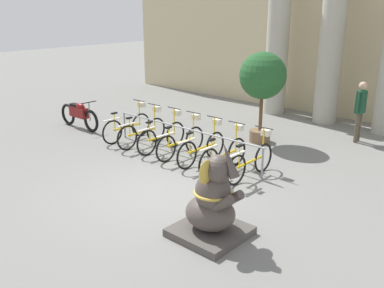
# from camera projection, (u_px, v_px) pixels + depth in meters

# --- Properties ---
(ground_plane) EXTENTS (60.00, 60.00, 0.00)m
(ground_plane) POSITION_uv_depth(u_px,v_px,m) (162.00, 191.00, 9.07)
(ground_plane) COLOR slate
(building_facade) EXTENTS (20.00, 0.20, 6.00)m
(building_facade) POSITION_uv_depth(u_px,v_px,m) (346.00, 29.00, 14.20)
(building_facade) COLOR #C6B78E
(building_facade) RESTS_ON ground_plane
(column_left) EXTENTS (0.97, 0.97, 5.16)m
(column_left) POSITION_uv_depth(u_px,v_px,m) (278.00, 39.00, 14.88)
(column_left) COLOR #ADA899
(column_left) RESTS_ON ground_plane
(column_middle) EXTENTS (0.97, 0.97, 5.16)m
(column_middle) POSITION_uv_depth(u_px,v_px,m) (332.00, 42.00, 13.62)
(column_middle) COLOR #ADA899
(column_middle) RESTS_ON ground_plane
(bike_rack) EXTENTS (4.91, 0.05, 0.77)m
(bike_rack) POSITION_uv_depth(u_px,v_px,m) (184.00, 133.00, 11.01)
(bike_rack) COLOR gray
(bike_rack) RESTS_ON ground_plane
(bicycle_0) EXTENTS (0.48, 1.76, 1.11)m
(bicycle_0) POSITION_uv_depth(u_px,v_px,m) (128.00, 126.00, 12.39)
(bicycle_0) COLOR black
(bicycle_0) RESTS_ON ground_plane
(bicycle_1) EXTENTS (0.48, 1.76, 1.11)m
(bicycle_1) POSITION_uv_depth(u_px,v_px,m) (143.00, 131.00, 11.89)
(bicycle_1) COLOR black
(bicycle_1) RESTS_ON ground_plane
(bicycle_2) EXTENTS (0.48, 1.76, 1.11)m
(bicycle_2) POSITION_uv_depth(u_px,v_px,m) (163.00, 135.00, 11.48)
(bicycle_2) COLOR black
(bicycle_2) RESTS_ON ground_plane
(bicycle_3) EXTENTS (0.48, 1.76, 1.11)m
(bicycle_3) POSITION_uv_depth(u_px,v_px,m) (182.00, 141.00, 11.01)
(bicycle_3) COLOR black
(bicycle_3) RESTS_ON ground_plane
(bicycle_4) EXTENTS (0.48, 1.76, 1.11)m
(bicycle_4) POSITION_uv_depth(u_px,v_px,m) (202.00, 147.00, 10.54)
(bicycle_4) COLOR black
(bicycle_4) RESTS_ON ground_plane
(bicycle_5) EXTENTS (0.48, 1.76, 1.11)m
(bicycle_5) POSITION_uv_depth(u_px,v_px,m) (224.00, 154.00, 10.05)
(bicycle_5) COLOR black
(bicycle_5) RESTS_ON ground_plane
(bicycle_6) EXTENTS (0.48, 1.76, 1.11)m
(bicycle_6) POSITION_uv_depth(u_px,v_px,m) (251.00, 160.00, 9.64)
(bicycle_6) COLOR black
(bicycle_6) RESTS_ON ground_plane
(elephant_statue) EXTENTS (1.15, 1.15, 1.75)m
(elephant_statue) POSITION_uv_depth(u_px,v_px,m) (213.00, 204.00, 7.13)
(elephant_statue) COLOR #4C4742
(elephant_statue) RESTS_ON ground_plane
(motorcycle) EXTENTS (1.98, 0.55, 0.95)m
(motorcycle) POSITION_uv_depth(u_px,v_px,m) (79.00, 114.00, 13.54)
(motorcycle) COLOR black
(motorcycle) RESTS_ON ground_plane
(person_pedestrian) EXTENTS (0.23, 0.47, 1.74)m
(person_pedestrian) POSITION_uv_depth(u_px,v_px,m) (361.00, 106.00, 12.01)
(person_pedestrian) COLOR brown
(person_pedestrian) RESTS_ON ground_plane
(potted_tree) EXTENTS (1.31, 1.31, 2.56)m
(potted_tree) POSITION_uv_depth(u_px,v_px,m) (263.00, 79.00, 11.80)
(potted_tree) COLOR brown
(potted_tree) RESTS_ON ground_plane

